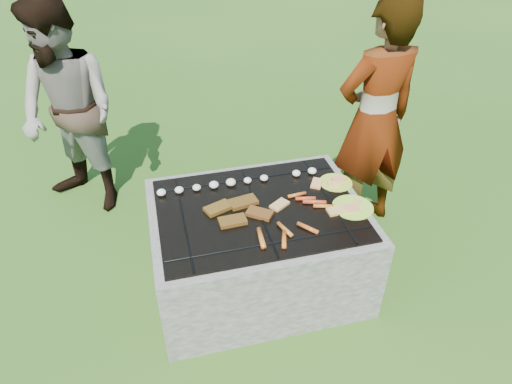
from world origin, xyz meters
TOP-DOWN VIEW (x-y plane):
  - lawn at (0.00, 0.00)m, footprint 60.00×60.00m
  - fire_pit at (0.00, 0.00)m, footprint 1.30×1.00m
  - mushrooms at (-0.09, 0.28)m, footprint 1.06×0.06m
  - pork_slabs at (-0.12, -0.00)m, footprint 0.41×0.27m
  - sausages at (0.18, -0.17)m, footprint 0.52×0.47m
  - bread_on_grate at (0.34, -0.02)m, footprint 0.45×0.40m
  - plate_far at (0.56, 0.14)m, footprint 0.23×0.23m
  - plate_near at (0.56, -0.13)m, footprint 0.31×0.31m
  - cook at (0.96, 0.46)m, footprint 0.67×0.49m
  - bystander at (-1.12, 1.19)m, footprint 1.00×0.99m

SIDE VIEW (x-z plane):
  - lawn at x=0.00m, z-range 0.00..0.00m
  - fire_pit at x=0.00m, z-range -0.03..0.59m
  - plate_far at x=0.56m, z-range 0.59..0.62m
  - plate_near at x=0.56m, z-range 0.59..0.62m
  - bread_on_grate at x=0.34m, z-range 0.61..0.63m
  - pork_slabs at x=-0.12m, z-range 0.61..0.64m
  - sausages at x=0.18m, z-range 0.61..0.64m
  - mushrooms at x=-0.09m, z-range 0.61..0.65m
  - bystander at x=-1.12m, z-range 0.00..1.63m
  - cook at x=0.96m, z-range 0.00..1.71m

